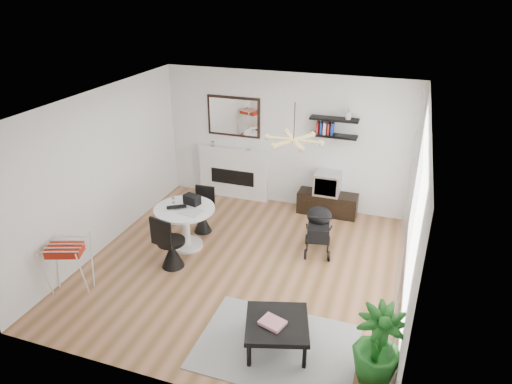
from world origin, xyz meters
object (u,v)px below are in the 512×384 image
(tv_console, at_px, (327,203))
(potted_plant, at_px, (378,345))
(fireplace, at_px, (234,167))
(coffee_table, at_px, (277,325))
(drying_rack, at_px, (70,266))
(dining_table, at_px, (185,221))
(stroller, at_px, (318,231))
(crt_tv, at_px, (327,183))

(tv_console, bearing_deg, potted_plant, -71.64)
(fireplace, xyz_separation_m, coffee_table, (2.13, -3.98, -0.32))
(drying_rack, bearing_deg, coffee_table, -21.72)
(drying_rack, xyz_separation_m, coffee_table, (3.21, -0.12, -0.08))
(tv_console, bearing_deg, fireplace, 176.14)
(dining_table, bearing_deg, fireplace, 88.79)
(drying_rack, height_order, stroller, stroller)
(drying_rack, relative_size, coffee_table, 0.88)
(fireplace, distance_m, crt_tv, 2.02)
(stroller, bearing_deg, coffee_table, -101.02)
(dining_table, bearing_deg, coffee_table, -39.85)
(dining_table, distance_m, coffee_table, 2.84)
(tv_console, height_order, dining_table, dining_table)
(dining_table, xyz_separation_m, stroller, (2.19, 0.62, -0.13))
(tv_console, bearing_deg, crt_tv, -173.24)
(drying_rack, bearing_deg, tv_console, 30.44)
(potted_plant, bearing_deg, crt_tv, 108.73)
(tv_console, height_order, drying_rack, drying_rack)
(crt_tv, bearing_deg, dining_table, -135.59)
(drying_rack, relative_size, stroller, 0.98)
(fireplace, xyz_separation_m, stroller, (2.15, -1.54, -0.31))
(fireplace, bearing_deg, potted_plant, -50.59)
(tv_console, relative_size, drying_rack, 1.38)
(fireplace, relative_size, tv_console, 1.85)
(stroller, relative_size, potted_plant, 0.87)
(tv_console, relative_size, coffee_table, 1.21)
(crt_tv, xyz_separation_m, stroller, (0.13, -1.40, -0.28))
(stroller, height_order, potted_plant, potted_plant)
(crt_tv, bearing_deg, drying_rack, -129.81)
(drying_rack, height_order, potted_plant, potted_plant)
(tv_console, height_order, stroller, stroller)
(coffee_table, bearing_deg, stroller, 89.68)
(tv_console, height_order, crt_tv, crt_tv)
(crt_tv, distance_m, drying_rack, 4.84)
(stroller, bearing_deg, crt_tv, 84.61)
(fireplace, relative_size, potted_plant, 2.16)
(crt_tv, distance_m, dining_table, 2.89)
(crt_tv, bearing_deg, fireplace, 176.00)
(drying_rack, distance_m, stroller, 3.97)
(stroller, bearing_deg, tv_console, 83.48)
(fireplace, bearing_deg, drying_rack, -105.65)
(crt_tv, relative_size, drying_rack, 0.59)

